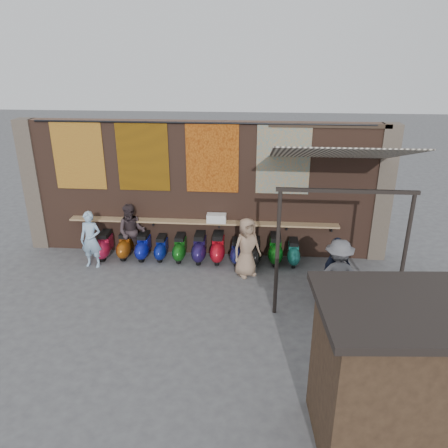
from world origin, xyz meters
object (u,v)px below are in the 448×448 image
at_px(scooter_stool_5, 200,248).
at_px(diner_right, 132,232).
at_px(scooter_stool_4, 180,248).
at_px(scooter_stool_10, 293,252).
at_px(scooter_stool_3, 162,248).
at_px(market_stall, 395,380).
at_px(scooter_stool_9, 275,249).
at_px(scooter_stool_6, 218,248).
at_px(shelf_box, 216,218).
at_px(shopper_navy, 335,272).
at_px(diner_left, 91,240).
at_px(scooter_stool_0, 105,245).
at_px(scooter_stool_1, 126,245).
at_px(shopper_grey, 337,276).
at_px(shopper_tan, 247,247).
at_px(scooter_stool_8, 255,251).
at_px(scooter_stool_7, 237,251).
at_px(scooter_stool_2, 143,246).

height_order(scooter_stool_5, diner_right, diner_right).
height_order(scooter_stool_4, scooter_stool_10, scooter_stool_4).
height_order(scooter_stool_3, market_stall, market_stall).
relative_size(scooter_stool_4, scooter_stool_5, 0.92).
distance_m(scooter_stool_9, diner_right, 4.26).
distance_m(scooter_stool_6, diner_right, 2.59).
distance_m(shelf_box, shopper_navy, 3.95).
bearing_deg(scooter_stool_3, diner_left, -161.42).
distance_m(scooter_stool_0, scooter_stool_4, 2.27).
xyz_separation_m(scooter_stool_3, scooter_stool_4, (0.57, -0.02, 0.03)).
height_order(scooter_stool_1, shopper_grey, shopper_grey).
height_order(scooter_stool_0, scooter_stool_5, scooter_stool_5).
bearing_deg(shopper_tan, scooter_stool_8, 38.95).
relative_size(scooter_stool_10, diner_left, 0.46).
distance_m(scooter_stool_1, scooter_stool_7, 3.35).
xyz_separation_m(scooter_stool_7, market_stall, (2.73, -6.14, 0.87)).
bearing_deg(shopper_tan, scooter_stool_7, 78.74).
relative_size(scooter_stool_3, market_stall, 0.30).
relative_size(scooter_stool_5, shopper_navy, 0.49).
bearing_deg(scooter_stool_1, scooter_stool_10, -0.50).
height_order(scooter_stool_1, scooter_stool_10, scooter_stool_1).
bearing_deg(scooter_stool_5, diner_left, -168.97).
distance_m(shopper_navy, shopper_tan, 2.55).
height_order(shopper_grey, shopper_tan, shopper_grey).
bearing_deg(scooter_stool_3, scooter_stool_6, -0.34).
bearing_deg(scooter_stool_1, market_stall, -45.65).
relative_size(scooter_stool_10, diner_right, 0.45).
distance_m(diner_right, shopper_tan, 3.51).
xyz_separation_m(scooter_stool_0, scooter_stool_9, (5.09, 0.08, 0.03)).
relative_size(scooter_stool_5, scooter_stool_8, 1.14).
bearing_deg(scooter_stool_10, scooter_stool_6, 179.61).
bearing_deg(scooter_stool_0, shopper_tan, -9.84).
distance_m(scooter_stool_3, scooter_stool_5, 1.16).
relative_size(scooter_stool_5, scooter_stool_6, 0.98).
height_order(shopper_navy, market_stall, market_stall).
bearing_deg(scooter_stool_4, market_stall, -54.47).
height_order(scooter_stool_6, scooter_stool_9, scooter_stool_6).
relative_size(scooter_stool_8, shopper_navy, 0.43).
height_order(scooter_stool_1, scooter_stool_6, scooter_stool_6).
bearing_deg(scooter_stool_2, shopper_tan, -14.42).
relative_size(scooter_stool_0, scooter_stool_9, 0.94).
bearing_deg(shopper_navy, scooter_stool_4, -70.32).
height_order(shelf_box, diner_left, diner_left).
height_order(scooter_stool_5, shopper_grey, shopper_grey).
bearing_deg(scooter_stool_0, shopper_grey, -19.62).
bearing_deg(scooter_stool_10, scooter_stool_9, 175.31).
height_order(scooter_stool_9, diner_right, diner_right).
distance_m(scooter_stool_10, shopper_navy, 2.33).
bearing_deg(scooter_stool_8, shopper_grey, -49.91).
height_order(scooter_stool_3, shopper_navy, shopper_navy).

